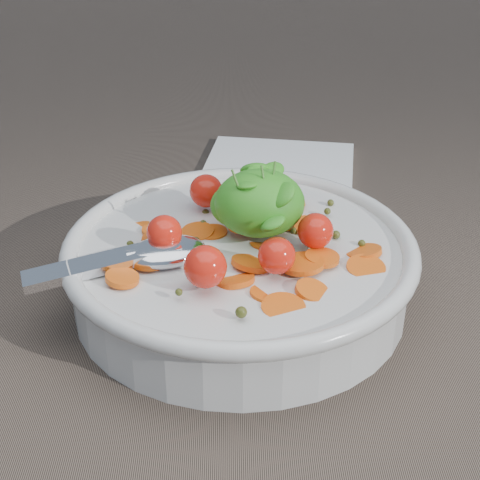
{
  "coord_description": "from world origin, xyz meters",
  "views": [
    {
      "loc": [
        0.02,
        -0.49,
        0.32
      ],
      "look_at": [
        0.03,
        -0.02,
        0.05
      ],
      "focal_mm": 55.0,
      "sensor_mm": 36.0,
      "label": 1
    }
  ],
  "objects": [
    {
      "name": "napkin",
      "position": [
        0.07,
        0.23,
        0.0
      ],
      "size": [
        0.17,
        0.16,
        0.01
      ],
      "primitive_type": "cube",
      "rotation": [
        0.0,
        0.0,
        -0.16
      ],
      "color": "white",
      "rests_on": "ground"
    },
    {
      "name": "bowl",
      "position": [
        0.03,
        -0.02,
        0.03
      ],
      "size": [
        0.28,
        0.26,
        0.11
      ],
      "color": "silver",
      "rests_on": "ground"
    },
    {
      "name": "ground",
      "position": [
        0.0,
        0.0,
        0.0
      ],
      "size": [
        6.0,
        6.0,
        0.0
      ],
      "primitive_type": "plane",
      "color": "brown",
      "rests_on": "ground"
    }
  ]
}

